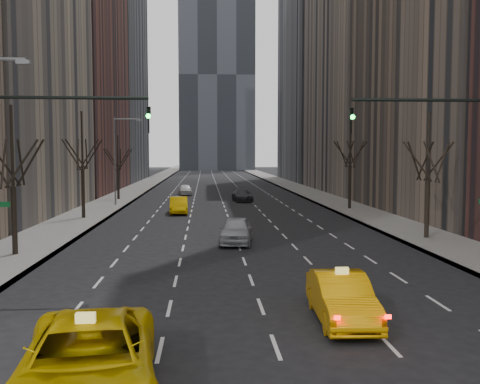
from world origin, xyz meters
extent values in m
cube|color=slate|center=(-12.25, 70.00, 0.07)|extent=(4.50, 320.00, 0.15)
cube|color=slate|center=(12.25, 70.00, 0.07)|extent=(4.50, 320.00, 0.15)
cube|color=brown|center=(-21.50, 66.00, 22.00)|extent=(14.00, 28.00, 44.00)
cube|color=slate|center=(-21.50, 96.00, 30.00)|extent=(14.00, 30.00, 60.00)
cube|color=gray|center=(21.50, 64.00, 25.00)|extent=(14.00, 28.00, 50.00)
cube|color=slate|center=(21.50, 95.00, 29.00)|extent=(14.00, 30.00, 58.00)
cylinder|color=black|center=(-12.00, 18.00, 1.93)|extent=(0.28, 0.28, 3.57)
cylinder|color=black|center=(-12.00, 18.00, 5.84)|extent=(0.16, 0.16, 4.25)
cylinder|color=black|center=(-11.85, 18.85, 4.95)|extent=(0.42, 1.80, 2.52)
cylinder|color=black|center=(-11.19, 18.29, 4.95)|extent=(1.74, 0.72, 2.52)
cylinder|color=black|center=(-11.34, 17.45, 4.95)|extent=(1.46, 1.25, 2.52)
cylinder|color=black|center=(-12.15, 17.15, 4.95)|extent=(0.42, 1.80, 2.52)
cylinder|color=black|center=(-12.66, 18.55, 4.95)|extent=(1.46, 1.25, 2.52)
cylinder|color=black|center=(-12.00, 34.00, 2.15)|extent=(0.28, 0.28, 3.99)
cylinder|color=black|center=(-12.00, 34.00, 6.52)|extent=(0.16, 0.16, 4.75)
cylinder|color=black|center=(-11.85, 34.85, 5.37)|extent=(0.42, 1.80, 2.52)
cylinder|color=black|center=(-11.19, 34.29, 5.37)|extent=(1.74, 0.72, 2.52)
cylinder|color=black|center=(-11.34, 33.45, 5.37)|extent=(1.46, 1.25, 2.52)
cylinder|color=black|center=(-12.15, 33.15, 5.37)|extent=(0.42, 1.80, 2.52)
cylinder|color=black|center=(-12.81, 33.71, 5.37)|extent=(1.74, 0.72, 2.52)
cylinder|color=black|center=(-12.66, 34.55, 5.37)|extent=(1.46, 1.25, 2.52)
cylinder|color=black|center=(-12.00, 52.00, 1.83)|extent=(0.28, 0.28, 3.36)
cylinder|color=black|center=(-12.00, 52.00, 5.51)|extent=(0.16, 0.16, 4.00)
cylinder|color=black|center=(-11.85, 52.85, 4.74)|extent=(0.42, 1.80, 2.52)
cylinder|color=black|center=(-11.19, 52.29, 4.74)|extent=(1.74, 0.72, 2.52)
cylinder|color=black|center=(-11.34, 51.45, 4.74)|extent=(1.46, 1.25, 2.52)
cylinder|color=black|center=(-12.15, 51.15, 4.74)|extent=(0.42, 1.80, 2.52)
cylinder|color=black|center=(-12.81, 51.71, 4.74)|extent=(1.74, 0.72, 2.52)
cylinder|color=black|center=(-12.66, 52.55, 4.74)|extent=(1.46, 1.25, 2.52)
cylinder|color=black|center=(12.00, 22.00, 1.93)|extent=(0.28, 0.28, 3.57)
cylinder|color=black|center=(12.00, 22.00, 5.84)|extent=(0.16, 0.16, 4.25)
cylinder|color=black|center=(12.15, 22.85, 4.95)|extent=(0.42, 1.80, 2.52)
cylinder|color=black|center=(12.81, 22.29, 4.95)|extent=(1.74, 0.72, 2.52)
cylinder|color=black|center=(12.66, 21.45, 4.95)|extent=(1.46, 1.25, 2.52)
cylinder|color=black|center=(11.85, 21.15, 4.95)|extent=(0.42, 1.80, 2.52)
cylinder|color=black|center=(11.19, 21.71, 4.95)|extent=(1.74, 0.72, 2.52)
cylinder|color=black|center=(11.34, 22.55, 4.95)|extent=(1.46, 1.25, 2.52)
cylinder|color=black|center=(12.00, 40.00, 2.15)|extent=(0.28, 0.28, 3.99)
cylinder|color=black|center=(12.00, 40.00, 6.52)|extent=(0.16, 0.16, 4.75)
cylinder|color=black|center=(12.15, 40.85, 5.37)|extent=(0.42, 1.80, 2.52)
cylinder|color=black|center=(12.81, 40.29, 5.37)|extent=(1.74, 0.72, 2.52)
cylinder|color=black|center=(12.66, 39.45, 5.37)|extent=(1.46, 1.25, 2.52)
cylinder|color=black|center=(11.85, 39.15, 5.37)|extent=(0.42, 1.80, 2.52)
cylinder|color=black|center=(11.19, 39.71, 5.37)|extent=(1.74, 0.72, 2.52)
cylinder|color=black|center=(11.34, 40.55, 5.37)|extent=(1.46, 1.25, 2.52)
cylinder|color=black|center=(-7.55, 12.00, 7.75)|extent=(6.50, 0.14, 0.14)
imported|color=black|center=(-4.30, 12.00, 6.85)|extent=(0.18, 0.22, 1.10)
sphere|color=#0CFF33|center=(-4.30, 11.82, 7.00)|extent=(0.20, 0.20, 0.20)
cube|color=#0C5926|center=(-10.40, 12.00, 3.35)|extent=(0.70, 0.04, 0.22)
cylinder|color=black|center=(7.55, 12.00, 7.75)|extent=(6.50, 0.14, 0.14)
imported|color=black|center=(4.30, 12.00, 6.85)|extent=(0.18, 0.22, 1.10)
sphere|color=#0CFF33|center=(4.30, 11.82, 7.00)|extent=(0.20, 0.20, 0.20)
cube|color=slate|center=(-8.70, 10.00, 8.85)|extent=(0.50, 0.22, 0.15)
cylinder|color=slate|center=(-11.20, 45.00, 4.65)|extent=(0.16, 0.16, 9.00)
cylinder|color=slate|center=(-9.90, 45.00, 8.95)|extent=(2.60, 0.14, 0.14)
cube|color=slate|center=(-8.70, 45.00, 8.85)|extent=(0.50, 0.22, 0.15)
imported|color=#E1BA04|center=(-4.55, 0.89, 0.90)|extent=(3.73, 6.77, 1.79)
imported|color=#ED9E04|center=(2.44, 6.16, 0.78)|extent=(1.82, 4.78, 1.56)
imported|color=#AFB1B7|center=(-0.09, 21.51, 0.79)|extent=(2.43, 4.84, 1.58)
imported|color=#FFC105|center=(-4.35, 37.86, 0.75)|extent=(1.80, 4.61, 1.49)
imported|color=#2C2C31|center=(2.27, 49.71, 0.69)|extent=(2.36, 4.92, 1.38)
imported|color=white|center=(-4.55, 59.48, 0.70)|extent=(2.07, 4.24, 1.39)
camera|label=1|loc=(-1.98, -10.64, 5.47)|focal=40.00mm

